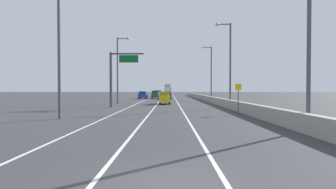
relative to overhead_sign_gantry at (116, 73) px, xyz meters
name	(u,v)px	position (x,y,z in m)	size (l,w,h in m)	color
ground_plane	(169,98)	(7.26, 34.43, -4.73)	(320.00, 320.00, 0.00)	#38383A
lane_stripe_left	(146,100)	(1.76, 25.43, -4.73)	(0.16, 130.00, 0.00)	silver
lane_stripe_center	(161,100)	(5.26, 25.43, -4.73)	(0.16, 130.00, 0.00)	silver
lane_stripe_right	(176,100)	(8.76, 25.43, -4.73)	(0.16, 130.00, 0.00)	silver
jersey_barrier_right	(213,100)	(14.96, 10.43, -4.18)	(0.60, 120.00, 1.10)	#9E998E
overhead_sign_gantry	(116,73)	(0.00, 0.00, 0.00)	(4.68, 0.36, 7.50)	#47474C
speed_advisory_sign	(238,96)	(14.06, -10.12, -2.96)	(0.60, 0.11, 3.00)	#4C4C51
lamp_post_right_near	(305,23)	(15.34, -20.51, 1.69)	(2.14, 0.44, 11.30)	#4C4C51
lamp_post_right_second	(229,59)	(15.14, -0.84, 1.69)	(2.14, 0.44, 11.30)	#4C4C51
lamp_post_right_third	(210,70)	(15.68, 18.82, 1.69)	(2.14, 0.44, 11.30)	#4C4C51
lamp_post_left_near	(62,41)	(-1.58, -14.51, 1.69)	(2.14, 0.44, 11.30)	#4C4C51
lamp_post_left_mid	(119,66)	(-1.36, 9.09, 1.69)	(2.14, 0.44, 11.30)	#4C4C51
car_silver_0	(158,94)	(3.86, 46.29, -3.67)	(2.05, 4.23, 2.14)	#B7B7BC
car_black_1	(167,95)	(6.77, 27.20, -3.76)	(2.00, 4.49, 1.94)	black
car_yellow_2	(165,98)	(6.50, 7.55, -3.70)	(1.88, 4.44, 2.07)	gold
car_blue_3	(143,95)	(0.50, 31.47, -3.78)	(2.08, 4.18, 1.91)	#1E389E
car_green_4	(155,95)	(3.46, 33.88, -3.68)	(1.99, 4.60, 2.10)	#196033
car_gray_5	(159,93)	(3.53, 60.70, -3.68)	(1.92, 4.72, 2.10)	slate
box_truck	(168,91)	(6.67, 58.22, -2.80)	(2.66, 9.11, 4.23)	silver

